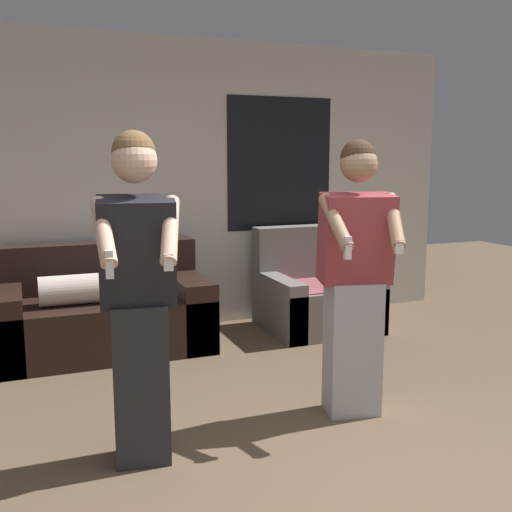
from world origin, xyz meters
name	(u,v)px	position (x,y,z in m)	size (l,w,h in m)	color
wall_back	(175,186)	(0.02, 3.37, 1.35)	(5.79, 0.07, 2.70)	beige
couch	(101,313)	(-0.76, 2.87, 0.32)	(1.77, 0.92, 0.88)	black
armchair	(316,296)	(1.23, 2.82, 0.31)	(1.00, 0.89, 0.95)	slate
person_left	(138,296)	(-0.80, 0.86, 0.91)	(0.45, 0.53, 1.75)	#28282D
person_right	(355,278)	(0.56, 0.99, 0.88)	(0.50, 0.54, 1.72)	#B2B2B7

